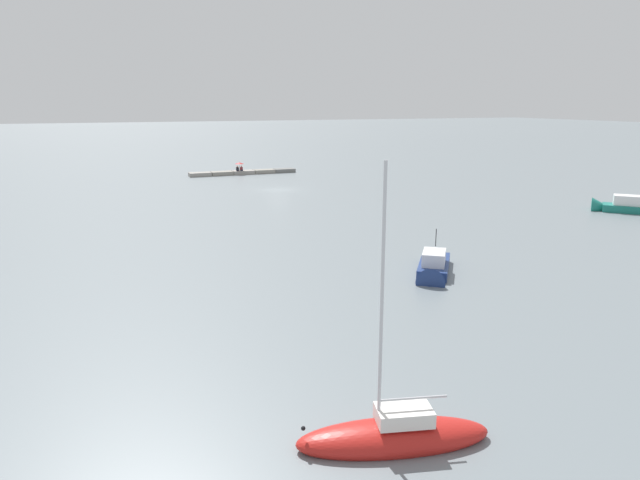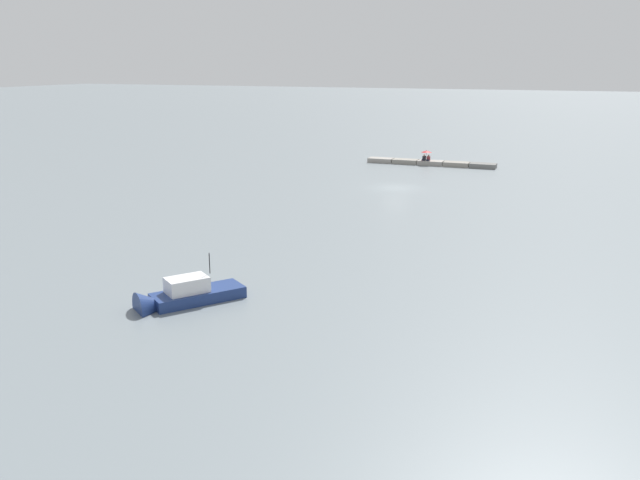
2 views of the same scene
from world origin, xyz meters
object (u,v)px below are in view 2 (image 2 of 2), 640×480
person_seated_dark_right (424,158)px  umbrella_open_red (427,151)px  person_seated_maroon_left (428,159)px  motorboat_navy_near (181,298)px

person_seated_dark_right → umbrella_open_red: umbrella_open_red is taller
person_seated_maroon_left → motorboat_navy_near: motorboat_navy_near is taller
person_seated_maroon_left → person_seated_dark_right: same height
person_seated_maroon_left → motorboat_navy_near: 53.16m
person_seated_maroon_left → person_seated_dark_right: bearing=-4.0°
person_seated_maroon_left → umbrella_open_red: 0.90m
umbrella_open_red → motorboat_navy_near: bearing=88.6°
person_seated_maroon_left → motorboat_navy_near: bearing=94.1°
person_seated_maroon_left → umbrella_open_red: (0.27, -0.08, 0.86)m
person_seated_dark_right → umbrella_open_red: size_ratio=0.56×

